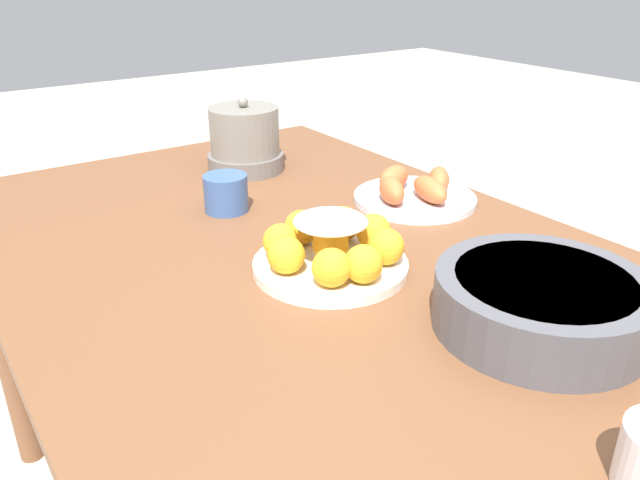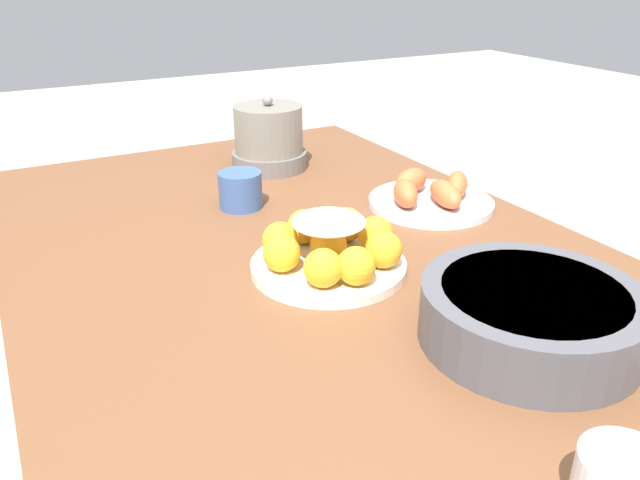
{
  "view_description": "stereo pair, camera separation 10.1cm",
  "coord_description": "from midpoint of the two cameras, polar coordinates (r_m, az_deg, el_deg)",
  "views": [
    {
      "loc": [
        0.79,
        -0.52,
        1.22
      ],
      "look_at": [
        0.03,
        0.0,
        0.79
      ],
      "focal_mm": 35.0,
      "sensor_mm": 36.0,
      "label": 1
    },
    {
      "loc": [
        0.84,
        -0.44,
        1.22
      ],
      "look_at": [
        0.03,
        0.0,
        0.79
      ],
      "focal_mm": 35.0,
      "sensor_mm": 36.0,
      "label": 2
    }
  ],
  "objects": [
    {
      "name": "warming_pot",
      "position": [
        1.47,
        -2.73,
        9.22
      ],
      "size": [
        0.18,
        0.18,
        0.17
      ],
      "color": "#66605B",
      "rests_on": "dining_table"
    },
    {
      "name": "cake_plate",
      "position": [
        0.99,
        3.99,
        -0.9
      ],
      "size": [
        0.25,
        0.25,
        0.1
      ],
      "color": "silver",
      "rests_on": "dining_table"
    },
    {
      "name": "serving_bowl",
      "position": [
        0.87,
        21.93,
        -6.32
      ],
      "size": [
        0.29,
        0.29,
        0.08
      ],
      "color": "#4C4C51",
      "rests_on": "dining_table"
    },
    {
      "name": "dining_table",
      "position": [
        1.1,
        1.72,
        -5.63
      ],
      "size": [
        1.49,
        0.95,
        0.75
      ],
      "color": "brown",
      "rests_on": "ground_plane"
    },
    {
      "name": "cup_far",
      "position": [
        1.25,
        -4.99,
        4.55
      ],
      "size": [
        0.09,
        0.09,
        0.07
      ],
      "color": "#38568E",
      "rests_on": "dining_table"
    },
    {
      "name": "seafood_platter",
      "position": [
        1.28,
        12.31,
        3.97
      ],
      "size": [
        0.25,
        0.25,
        0.07
      ],
      "color": "silver",
      "rests_on": "dining_table"
    }
  ]
}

